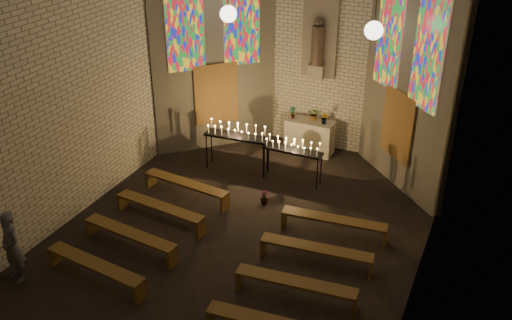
% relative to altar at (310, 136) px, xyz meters
% --- Properties ---
extents(floor, '(12.00, 12.00, 0.00)m').
position_rel_altar_xyz_m(floor, '(0.00, -5.45, -0.50)').
color(floor, black).
rests_on(floor, ground).
extents(room, '(8.22, 12.43, 7.00)m').
position_rel_altar_xyz_m(room, '(-0.00, -2.08, 3.22)').
color(room, beige).
rests_on(room, ground).
extents(altar, '(1.40, 0.60, 1.00)m').
position_rel_altar_xyz_m(altar, '(0.00, 0.00, 0.00)').
color(altar, '#B3AB92').
rests_on(altar, ground).
extents(flower_vase_left, '(0.19, 0.13, 0.36)m').
position_rel_altar_xyz_m(flower_vase_left, '(-0.54, -0.03, 0.68)').
color(flower_vase_left, '#4C723F').
rests_on(flower_vase_left, altar).
extents(flower_vase_center, '(0.35, 0.30, 0.37)m').
position_rel_altar_xyz_m(flower_vase_center, '(0.07, 0.10, 0.69)').
color(flower_vase_center, '#4C723F').
rests_on(flower_vase_center, altar).
extents(flower_vase_right, '(0.23, 0.20, 0.37)m').
position_rel_altar_xyz_m(flower_vase_right, '(0.44, -0.05, 0.68)').
color(flower_vase_right, '#4C723F').
rests_on(flower_vase_right, altar).
extents(aisle_flower_pot, '(0.25, 0.25, 0.37)m').
position_rel_altar_xyz_m(aisle_flower_pot, '(-0.03, -3.22, -0.32)').
color(aisle_flower_pot, '#4C723F').
rests_on(aisle_flower_pot, ground).
extents(votive_stand_left, '(1.82, 0.57, 1.31)m').
position_rel_altar_xyz_m(votive_stand_left, '(-1.46, -1.88, 0.63)').
color(votive_stand_left, black).
rests_on(votive_stand_left, ground).
extents(votive_stand_right, '(1.61, 0.38, 1.18)m').
position_rel_altar_xyz_m(votive_stand_right, '(0.18, -1.85, 0.52)').
color(votive_stand_right, black).
rests_on(votive_stand_right, ground).
extents(pew_left_0, '(2.44, 0.58, 0.46)m').
position_rel_altar_xyz_m(pew_left_0, '(-1.96, -3.78, -0.12)').
color(pew_left_0, '#563C18').
rests_on(pew_left_0, ground).
extents(pew_right_0, '(2.44, 0.58, 0.46)m').
position_rel_altar_xyz_m(pew_right_0, '(1.96, -3.78, -0.12)').
color(pew_right_0, '#563C18').
rests_on(pew_right_0, ground).
extents(pew_left_1, '(2.44, 0.58, 0.46)m').
position_rel_altar_xyz_m(pew_left_1, '(-1.96, -4.98, -0.12)').
color(pew_left_1, '#563C18').
rests_on(pew_left_1, ground).
extents(pew_right_1, '(2.44, 0.58, 0.46)m').
position_rel_altar_xyz_m(pew_right_1, '(1.96, -4.98, -0.12)').
color(pew_right_1, '#563C18').
rests_on(pew_right_1, ground).
extents(pew_left_2, '(2.44, 0.58, 0.46)m').
position_rel_altar_xyz_m(pew_left_2, '(-1.96, -6.18, -0.12)').
color(pew_left_2, '#563C18').
rests_on(pew_left_2, ground).
extents(pew_right_2, '(2.44, 0.58, 0.46)m').
position_rel_altar_xyz_m(pew_right_2, '(1.96, -6.18, -0.12)').
color(pew_right_2, '#563C18').
rests_on(pew_right_2, ground).
extents(pew_left_3, '(2.44, 0.58, 0.46)m').
position_rel_altar_xyz_m(pew_left_3, '(-1.96, -7.38, -0.12)').
color(pew_left_3, '#563C18').
rests_on(pew_left_3, ground).
extents(visitor, '(0.67, 0.55, 1.60)m').
position_rel_altar_xyz_m(visitor, '(-3.50, -7.99, 0.30)').
color(visitor, '#4A4C54').
rests_on(visitor, ground).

